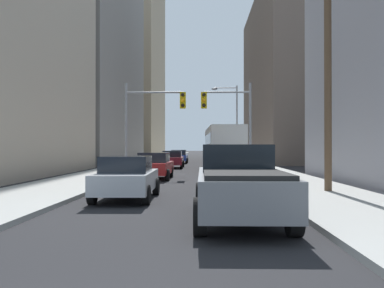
{
  "coord_description": "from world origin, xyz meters",
  "views": [
    {
      "loc": [
        0.92,
        -2.58,
        1.83
      ],
      "look_at": [
        0.0,
        34.63,
        2.12
      ],
      "focal_mm": 37.81,
      "sensor_mm": 36.0,
      "label": 1
    }
  ],
  "objects_px": {
    "city_bus": "(223,146)",
    "traffic_signal_near_right": "(229,113)",
    "sedan_silver": "(127,177)",
    "sedan_blue": "(179,157)",
    "sedan_maroon": "(172,159)",
    "sedan_red": "(154,166)",
    "traffic_signal_near_left": "(152,113)",
    "pickup_truck_grey": "(239,183)"
  },
  "relations": [
    {
      "from": "city_bus",
      "to": "traffic_signal_near_right",
      "type": "distance_m",
      "value": 7.4
    },
    {
      "from": "sedan_silver",
      "to": "sedan_blue",
      "type": "height_order",
      "value": "same"
    },
    {
      "from": "sedan_maroon",
      "to": "sedan_blue",
      "type": "bearing_deg",
      "value": 89.94
    },
    {
      "from": "sedan_silver",
      "to": "sedan_blue",
      "type": "bearing_deg",
      "value": 89.93
    },
    {
      "from": "sedan_maroon",
      "to": "traffic_signal_near_right",
      "type": "bearing_deg",
      "value": -64.92
    },
    {
      "from": "sedan_silver",
      "to": "sedan_maroon",
      "type": "bearing_deg",
      "value": 89.92
    },
    {
      "from": "sedan_silver",
      "to": "sedan_red",
      "type": "height_order",
      "value": "same"
    },
    {
      "from": "traffic_signal_near_left",
      "to": "traffic_signal_near_right",
      "type": "bearing_deg",
      "value": -0.01
    },
    {
      "from": "traffic_signal_near_right",
      "to": "sedan_red",
      "type": "bearing_deg",
      "value": -146.28
    },
    {
      "from": "pickup_truck_grey",
      "to": "traffic_signal_near_right",
      "type": "bearing_deg",
      "value": 87.05
    },
    {
      "from": "sedan_blue",
      "to": "city_bus",
      "type": "bearing_deg",
      "value": -70.67
    },
    {
      "from": "sedan_red",
      "to": "sedan_maroon",
      "type": "height_order",
      "value": "same"
    },
    {
      "from": "traffic_signal_near_left",
      "to": "pickup_truck_grey",
      "type": "bearing_deg",
      "value": -75.38
    },
    {
      "from": "pickup_truck_grey",
      "to": "traffic_signal_near_left",
      "type": "height_order",
      "value": "traffic_signal_near_left"
    },
    {
      "from": "traffic_signal_near_right",
      "to": "city_bus",
      "type": "bearing_deg",
      "value": 90.25
    },
    {
      "from": "traffic_signal_near_left",
      "to": "sedan_red",
      "type": "bearing_deg",
      "value": -80.36
    },
    {
      "from": "sedan_silver",
      "to": "sedan_blue",
      "type": "relative_size",
      "value": 1.0
    },
    {
      "from": "sedan_red",
      "to": "traffic_signal_near_left",
      "type": "relative_size",
      "value": 0.71
    },
    {
      "from": "traffic_signal_near_right",
      "to": "pickup_truck_grey",
      "type": "bearing_deg",
      "value": -92.95
    },
    {
      "from": "pickup_truck_grey",
      "to": "sedan_red",
      "type": "bearing_deg",
      "value": 105.74
    },
    {
      "from": "city_bus",
      "to": "traffic_signal_near_right",
      "type": "relative_size",
      "value": 1.93
    },
    {
      "from": "sedan_silver",
      "to": "sedan_maroon",
      "type": "height_order",
      "value": "same"
    },
    {
      "from": "sedan_silver",
      "to": "sedan_red",
      "type": "relative_size",
      "value": 0.99
    },
    {
      "from": "traffic_signal_near_left",
      "to": "sedan_silver",
      "type": "bearing_deg",
      "value": -87.05
    },
    {
      "from": "traffic_signal_near_left",
      "to": "sedan_blue",
      "type": "bearing_deg",
      "value": 88.03
    },
    {
      "from": "pickup_truck_grey",
      "to": "traffic_signal_near_right",
      "type": "height_order",
      "value": "traffic_signal_near_right"
    },
    {
      "from": "sedan_maroon",
      "to": "traffic_signal_near_left",
      "type": "bearing_deg",
      "value": -94.04
    },
    {
      "from": "sedan_silver",
      "to": "sedan_maroon",
      "type": "xyz_separation_m",
      "value": [
        0.03,
        21.38,
        0.0
      ]
    },
    {
      "from": "sedan_maroon",
      "to": "sedan_blue",
      "type": "xyz_separation_m",
      "value": [
        0.01,
        10.08,
        0.0
      ]
    },
    {
      "from": "sedan_red",
      "to": "traffic_signal_near_left",
      "type": "bearing_deg",
      "value": 99.64
    },
    {
      "from": "pickup_truck_grey",
      "to": "sedan_blue",
      "type": "xyz_separation_m",
      "value": [
        -3.51,
        35.35,
        -0.16
      ]
    },
    {
      "from": "city_bus",
      "to": "traffic_signal_near_left",
      "type": "xyz_separation_m",
      "value": [
        -4.97,
        -7.09,
        2.12
      ]
    },
    {
      "from": "pickup_truck_grey",
      "to": "sedan_blue",
      "type": "bearing_deg",
      "value": 95.67
    },
    {
      "from": "pickup_truck_grey",
      "to": "city_bus",
      "type": "bearing_deg",
      "value": 88.03
    },
    {
      "from": "city_bus",
      "to": "sedan_maroon",
      "type": "relative_size",
      "value": 2.74
    },
    {
      "from": "sedan_red",
      "to": "traffic_signal_near_right",
      "type": "bearing_deg",
      "value": 33.72
    },
    {
      "from": "pickup_truck_grey",
      "to": "sedan_silver",
      "type": "xyz_separation_m",
      "value": [
        -3.55,
        3.89,
        -0.16
      ]
    },
    {
      "from": "sedan_red",
      "to": "sedan_blue",
      "type": "distance_m",
      "value": 22.35
    },
    {
      "from": "sedan_silver",
      "to": "traffic_signal_near_left",
      "type": "xyz_separation_m",
      "value": [
        -0.62,
        12.11,
        3.28
      ]
    },
    {
      "from": "city_bus",
      "to": "sedan_blue",
      "type": "height_order",
      "value": "city_bus"
    },
    {
      "from": "city_bus",
      "to": "traffic_signal_near_right",
      "type": "bearing_deg",
      "value": -89.75
    },
    {
      "from": "city_bus",
      "to": "sedan_maroon",
      "type": "bearing_deg",
      "value": 153.15
    }
  ]
}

